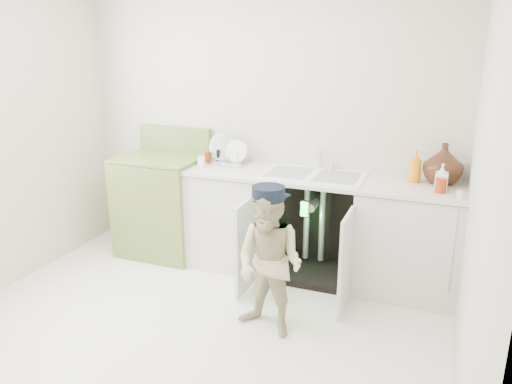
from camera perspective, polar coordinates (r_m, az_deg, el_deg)
ground at (r=3.70m, az=-7.63°, el=-15.60°), size 3.50×3.50×0.00m
room_shell at (r=3.20m, az=-8.52°, el=3.55°), size 6.00×5.50×1.26m
counter_run at (r=4.31m, az=6.75°, el=-3.59°), size 2.44×1.02×1.22m
avocado_stove at (r=4.83m, az=-10.57°, el=-1.27°), size 0.76×0.65×1.17m
repair_worker at (r=3.43m, az=1.57°, el=-8.01°), size 0.59×0.90×1.06m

